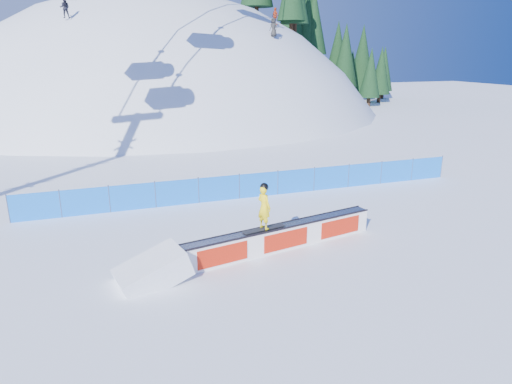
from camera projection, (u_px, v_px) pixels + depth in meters
name	position (u px, v px, depth m)	size (l,w,h in m)	color
ground	(296.00, 228.00, 18.42)	(160.00, 160.00, 0.00)	white
snow_hill	(165.00, 245.00, 61.55)	(64.00, 64.00, 64.00)	white
treeline	(331.00, 28.00, 60.73)	(23.66, 10.73, 21.23)	black
safety_fence	(259.00, 185.00, 22.30)	(22.05, 0.05, 1.30)	blue
rail_box	(282.00, 237.00, 16.33)	(7.63, 1.99, 0.92)	white
snow_ramp	(153.00, 281.00, 14.14)	(2.12, 1.41, 0.79)	white
snowboarder	(264.00, 207.00, 15.58)	(1.62, 0.66, 1.67)	black
distant_skiers	(180.00, 5.00, 42.10)	(20.23, 6.70, 5.77)	black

